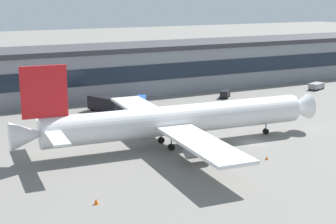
{
  "coord_description": "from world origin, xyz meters",
  "views": [
    {
      "loc": [
        -51.63,
        -69.12,
        25.18
      ],
      "look_at": [
        -12.16,
        8.18,
        5.0
      ],
      "focal_mm": 54.24,
      "sensor_mm": 36.0,
      "label": 1
    }
  ],
  "objects_px": {
    "crew_van": "(45,107)",
    "belt_loader": "(141,100)",
    "pushback_tractor": "(317,86)",
    "traffic_cone_0": "(267,158)",
    "traffic_cone_1": "(96,201)",
    "fuel_truck": "(105,103)",
    "follow_me_car": "(225,93)",
    "airliner": "(174,120)"
  },
  "relations": [
    {
      "from": "crew_van",
      "to": "fuel_truck",
      "type": "height_order",
      "value": "fuel_truck"
    },
    {
      "from": "follow_me_car",
      "to": "fuel_truck",
      "type": "height_order",
      "value": "fuel_truck"
    },
    {
      "from": "follow_me_car",
      "to": "belt_loader",
      "type": "distance_m",
      "value": 22.32
    },
    {
      "from": "crew_van",
      "to": "fuel_truck",
      "type": "xyz_separation_m",
      "value": [
        12.01,
        -4.29,
        0.42
      ]
    },
    {
      "from": "fuel_truck",
      "to": "traffic_cone_1",
      "type": "xyz_separation_m",
      "value": [
        -18.45,
        -47.29,
        -1.51
      ]
    },
    {
      "from": "pushback_tractor",
      "to": "traffic_cone_0",
      "type": "distance_m",
      "value": 64.88
    },
    {
      "from": "follow_me_car",
      "to": "traffic_cone_0",
      "type": "bearing_deg",
      "value": -115.66
    },
    {
      "from": "pushback_tractor",
      "to": "fuel_truck",
      "type": "xyz_separation_m",
      "value": [
        -60.42,
        0.86,
        0.83
      ]
    },
    {
      "from": "follow_me_car",
      "to": "airliner",
      "type": "bearing_deg",
      "value": -134.87
    },
    {
      "from": "follow_me_car",
      "to": "traffic_cone_1",
      "type": "relative_size",
      "value": 6.02
    },
    {
      "from": "belt_loader",
      "to": "crew_van",
      "type": "bearing_deg",
      "value": 174.81
    },
    {
      "from": "airliner",
      "to": "traffic_cone_0",
      "type": "bearing_deg",
      "value": -54.25
    },
    {
      "from": "airliner",
      "to": "fuel_truck",
      "type": "xyz_separation_m",
      "value": [
        -1.52,
        29.73,
        -2.62
      ]
    },
    {
      "from": "pushback_tractor",
      "to": "belt_loader",
      "type": "distance_m",
      "value": 50.67
    },
    {
      "from": "crew_van",
      "to": "traffic_cone_1",
      "type": "relative_size",
      "value": 7.2
    },
    {
      "from": "follow_me_car",
      "to": "pushback_tractor",
      "type": "relative_size",
      "value": 0.83
    },
    {
      "from": "follow_me_car",
      "to": "belt_loader",
      "type": "bearing_deg",
      "value": 176.7
    },
    {
      "from": "pushback_tractor",
      "to": "fuel_truck",
      "type": "bearing_deg",
      "value": 179.19
    },
    {
      "from": "airliner",
      "to": "crew_van",
      "type": "bearing_deg",
      "value": 111.7
    },
    {
      "from": "belt_loader",
      "to": "fuel_truck",
      "type": "xyz_separation_m",
      "value": [
        -9.85,
        -2.31,
        0.73
      ]
    },
    {
      "from": "crew_van",
      "to": "pushback_tractor",
      "type": "height_order",
      "value": "crew_van"
    },
    {
      "from": "traffic_cone_1",
      "to": "pushback_tractor",
      "type": "bearing_deg",
      "value": 30.49
    },
    {
      "from": "fuel_truck",
      "to": "traffic_cone_0",
      "type": "xyz_separation_m",
      "value": [
        11.02,
        -42.92,
        -1.58
      ]
    },
    {
      "from": "airliner",
      "to": "belt_loader",
      "type": "distance_m",
      "value": 33.27
    },
    {
      "from": "traffic_cone_1",
      "to": "airliner",
      "type": "bearing_deg",
      "value": 41.33
    },
    {
      "from": "pushback_tractor",
      "to": "follow_me_car",
      "type": "bearing_deg",
      "value": 176.19
    },
    {
      "from": "pushback_tractor",
      "to": "belt_loader",
      "type": "xyz_separation_m",
      "value": [
        -50.57,
        3.17,
        0.1
      ]
    },
    {
      "from": "follow_me_car",
      "to": "pushback_tractor",
      "type": "distance_m",
      "value": 28.35
    },
    {
      "from": "follow_me_car",
      "to": "traffic_cone_0",
      "type": "distance_m",
      "value": 48.76
    },
    {
      "from": "follow_me_car",
      "to": "crew_van",
      "type": "relative_size",
      "value": 0.84
    },
    {
      "from": "crew_van",
      "to": "traffic_cone_1",
      "type": "bearing_deg",
      "value": -97.12
    },
    {
      "from": "crew_van",
      "to": "belt_loader",
      "type": "relative_size",
      "value": 0.82
    },
    {
      "from": "crew_van",
      "to": "pushback_tractor",
      "type": "xyz_separation_m",
      "value": [
        72.43,
        -5.15,
        -0.41
      ]
    },
    {
      "from": "pushback_tractor",
      "to": "traffic_cone_1",
      "type": "height_order",
      "value": "pushback_tractor"
    },
    {
      "from": "belt_loader",
      "to": "traffic_cone_1",
      "type": "relative_size",
      "value": 8.84
    },
    {
      "from": "follow_me_car",
      "to": "belt_loader",
      "type": "relative_size",
      "value": 0.68
    },
    {
      "from": "traffic_cone_0",
      "to": "traffic_cone_1",
      "type": "bearing_deg",
      "value": -171.57
    },
    {
      "from": "crew_van",
      "to": "pushback_tractor",
      "type": "distance_m",
      "value": 72.62
    },
    {
      "from": "airliner",
      "to": "fuel_truck",
      "type": "bearing_deg",
      "value": 92.93
    },
    {
      "from": "crew_van",
      "to": "traffic_cone_1",
      "type": "distance_m",
      "value": 52.0
    },
    {
      "from": "pushback_tractor",
      "to": "traffic_cone_0",
      "type": "height_order",
      "value": "pushback_tractor"
    },
    {
      "from": "crew_van",
      "to": "follow_me_car",
      "type": "bearing_deg",
      "value": -4.24
    }
  ]
}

